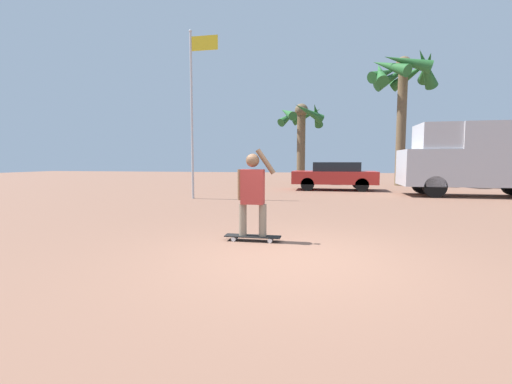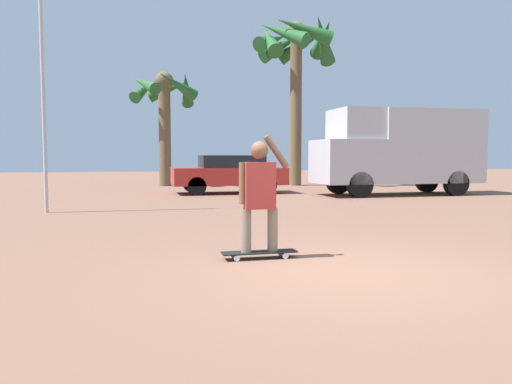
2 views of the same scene
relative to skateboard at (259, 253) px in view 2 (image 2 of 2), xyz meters
The scene contains 8 objects.
ground_plane 1.35m from the skateboard, 51.71° to the right, with size 80.00×80.00×0.00m, color brown.
skateboard is the anchor object (origin of this frame).
person_skateboarder 0.87m from the skateboard, behind, with size 0.70×0.24×1.60m.
camper_van 12.43m from the skateboard, 51.79° to the left, with size 5.92×2.09×3.03m.
parked_car_red 11.98m from the skateboard, 81.33° to the left, with size 4.17×1.89×1.42m.
palm_tree_near_van 18.12m from the skateboard, 70.29° to the left, with size 4.13×4.18×7.79m.
palm_tree_center_background 17.49m from the skateboard, 90.81° to the left, with size 3.21×3.22×5.28m.
flagpole 8.38m from the skateboard, 119.13° to the left, with size 1.13×0.12×6.42m.
Camera 2 is at (-2.47, -5.48, 1.40)m, focal length 35.00 mm.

